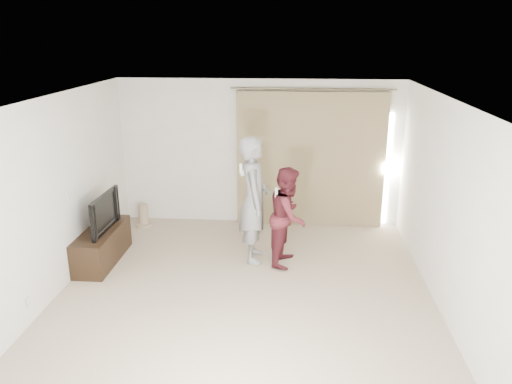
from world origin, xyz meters
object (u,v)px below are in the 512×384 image
tv (99,212)px  person_man (254,200)px  tv_console (102,246)px  person_woman (288,216)px

tv → person_man: size_ratio=0.51×
tv_console → person_man: size_ratio=0.70×
tv_console → person_woman: (2.82, 0.19, 0.49)m
tv_console → person_woman: size_ratio=0.89×
person_man → tv_console: bearing=-173.1°
tv → person_woman: size_ratio=0.66×
person_man → person_woman: 0.57m
tv → person_woman: 2.83m
person_woman → tv_console: bearing=-176.1°
person_man → tv: bearing=-173.1°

